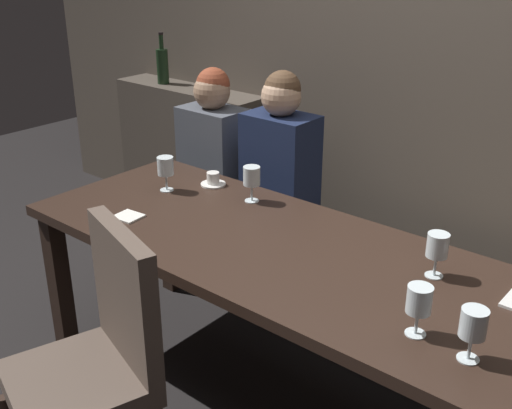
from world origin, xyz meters
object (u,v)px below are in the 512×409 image
object	(u,v)px
chair_near_side	(99,351)
diner_redhead	(213,139)
wine_glass_end_right	(419,301)
wine_glass_center_back	(166,168)
diner_bearded	(280,152)
wine_glass_near_left	(252,177)
dining_table	(279,265)
espresso_cup	(213,180)
banquette_bench	(365,288)
wine_bottle_dark_red	(162,65)
wine_glass_far_right	(438,246)
wine_glass_near_right	(473,325)

from	to	relation	value
chair_near_side	diner_redhead	distance (m)	1.65
wine_glass_end_right	wine_glass_center_back	distance (m)	1.46
diner_bearded	diner_redhead	bearing A→B (deg)	179.60
wine_glass_center_back	wine_glass_near_left	xyz separation A→B (m)	(0.39, 0.16, 0.00)
wine_glass_near_left	chair_near_side	bearing A→B (deg)	-80.65
wine_glass_end_right	wine_glass_center_back	bearing A→B (deg)	167.86
dining_table	espresso_cup	bearing A→B (deg)	155.05
banquette_bench	espresso_cup	bearing A→B (deg)	-147.47
dining_table	wine_glass_end_right	bearing A→B (deg)	-16.66
dining_table	wine_glass_near_left	distance (m)	0.49
chair_near_side	diner_redhead	xyz separation A→B (m)	(-0.81, 1.42, 0.24)
diner_redhead	wine_glass_center_back	bearing A→B (deg)	-66.36
wine_glass_end_right	wine_glass_near_left	bearing A→B (deg)	155.91
espresso_cup	diner_bearded	bearing A→B (deg)	76.28
chair_near_side	espresso_cup	world-z (taller)	chair_near_side
diner_redhead	wine_bottle_dark_red	xyz separation A→B (m)	(-0.75, 0.32, 0.27)
diner_redhead	wine_glass_end_right	world-z (taller)	diner_redhead
diner_redhead	banquette_bench	bearing A→B (deg)	0.27
banquette_bench	wine_glass_end_right	size ratio (longest dim) A/B	15.24
wine_glass_end_right	wine_glass_near_left	size ratio (longest dim) A/B	1.00
chair_near_side	wine_glass_far_right	xyz separation A→B (m)	(0.76, 0.88, 0.30)
banquette_bench	espresso_cup	xyz separation A→B (m)	(-0.63, -0.40, 0.54)
diner_redhead	diner_bearded	world-z (taller)	diner_bearded
dining_table	wine_glass_near_left	world-z (taller)	wine_glass_near_left
dining_table	wine_glass_center_back	size ratio (longest dim) A/B	13.41
wine_glass_far_right	wine_glass_near_left	size ratio (longest dim) A/B	1.00
diner_redhead	wine_glass_center_back	xyz separation A→B (m)	(0.26, -0.59, 0.05)
wine_glass_near_right	wine_glass_end_right	bearing A→B (deg)	174.64
diner_redhead	wine_glass_far_right	distance (m)	1.66
wine_glass_far_right	wine_glass_center_back	size ratio (longest dim) A/B	1.00
chair_near_side	wine_glass_center_back	world-z (taller)	chair_near_side
dining_table	diner_redhead	world-z (taller)	diner_redhead
wine_bottle_dark_red	wine_glass_near_right	distance (m)	2.88
dining_table	wine_glass_end_right	world-z (taller)	wine_glass_end_right
dining_table	espresso_cup	size ratio (longest dim) A/B	18.33
wine_glass_near_right	chair_near_side	bearing A→B (deg)	-154.10
chair_near_side	wine_glass_near_left	xyz separation A→B (m)	(-0.16, 0.99, 0.30)
banquette_bench	wine_glass_near_left	bearing A→B (deg)	-129.79
dining_table	chair_near_side	distance (m)	0.76
diner_redhead	wine_glass_far_right	size ratio (longest dim) A/B	4.53
chair_near_side	wine_glass_near_right	size ratio (longest dim) A/B	5.98
dining_table	wine_glass_near_left	size ratio (longest dim) A/B	13.41
chair_near_side	wine_glass_far_right	distance (m)	1.21
diner_redhead	wine_glass_center_back	world-z (taller)	diner_redhead
wine_glass_far_right	wine_glass_end_right	bearing A→B (deg)	-72.87
wine_glass_end_right	espresso_cup	world-z (taller)	wine_glass_end_right
dining_table	banquette_bench	bearing A→B (deg)	90.00
banquette_bench	chair_near_side	distance (m)	1.48
wine_bottle_dark_red	wine_glass_center_back	bearing A→B (deg)	-42.17
wine_glass_far_right	wine_glass_near_left	bearing A→B (deg)	173.68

